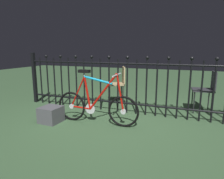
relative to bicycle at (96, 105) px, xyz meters
name	(u,v)px	position (x,y,z in m)	size (l,w,h in m)	color
ground_plane	(117,123)	(0.32, 0.15, -0.34)	(20.00, 20.00, 0.00)	#3A5938
iron_fence	(124,83)	(0.26, 0.76, 0.27)	(4.72, 0.07, 1.19)	black
bicycle	(96,105)	(0.00, 0.00, 0.00)	(1.49, 0.40, 0.93)	black
chair_charcoal	(207,87)	(1.80, 1.39, 0.18)	(0.44, 0.44, 0.84)	black
chair_tan	(119,81)	(-0.09, 1.46, 0.19)	(0.51, 0.51, 0.86)	black
display_crate	(51,114)	(-0.77, -0.23, -0.20)	(0.34, 0.34, 0.28)	#4C4C51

